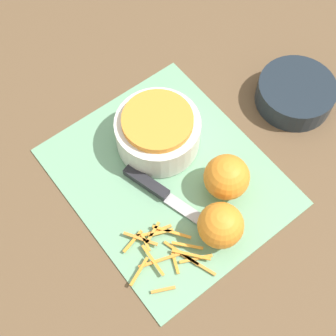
{
  "coord_description": "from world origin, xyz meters",
  "views": [
    {
      "loc": [
        0.31,
        -0.24,
        0.8
      ],
      "look_at": [
        0.0,
        0.0,
        0.04
      ],
      "focal_mm": 50.0,
      "sensor_mm": 36.0,
      "label": 1
    }
  ],
  "objects_px": {
    "orange_left": "(227,177)",
    "knife": "(156,189)",
    "bowl_dark": "(295,93)",
    "orange_right": "(219,226)",
    "bowl_speckled": "(158,131)"
  },
  "relations": [
    {
      "from": "knife",
      "to": "orange_left",
      "type": "distance_m",
      "value": 0.13
    },
    {
      "from": "knife",
      "to": "orange_left",
      "type": "height_order",
      "value": "orange_left"
    },
    {
      "from": "orange_left",
      "to": "bowl_dark",
      "type": "bearing_deg",
      "value": 104.74
    },
    {
      "from": "orange_right",
      "to": "bowl_speckled",
      "type": "bearing_deg",
      "value": 171.39
    },
    {
      "from": "bowl_speckled",
      "to": "bowl_dark",
      "type": "relative_size",
      "value": 1.03
    },
    {
      "from": "bowl_dark",
      "to": "orange_right",
      "type": "height_order",
      "value": "orange_right"
    },
    {
      "from": "bowl_dark",
      "to": "knife",
      "type": "bearing_deg",
      "value": -91.33
    },
    {
      "from": "bowl_speckled",
      "to": "bowl_dark",
      "type": "bearing_deg",
      "value": 72.41
    },
    {
      "from": "knife",
      "to": "orange_right",
      "type": "xyz_separation_m",
      "value": [
        0.13,
        0.03,
        0.03
      ]
    },
    {
      "from": "knife",
      "to": "orange_right",
      "type": "bearing_deg",
      "value": -1.66
    },
    {
      "from": "bowl_dark",
      "to": "orange_right",
      "type": "relative_size",
      "value": 1.95
    },
    {
      "from": "orange_left",
      "to": "knife",
      "type": "bearing_deg",
      "value": -124.69
    },
    {
      "from": "bowl_speckled",
      "to": "knife",
      "type": "height_order",
      "value": "bowl_speckled"
    },
    {
      "from": "knife",
      "to": "bowl_speckled",
      "type": "bearing_deg",
      "value": 124.64
    },
    {
      "from": "bowl_dark",
      "to": "orange_left",
      "type": "xyz_separation_m",
      "value": [
        0.06,
        -0.25,
        0.02
      ]
    }
  ]
}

